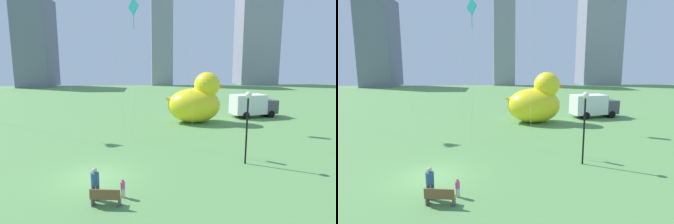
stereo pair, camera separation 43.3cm
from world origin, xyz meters
TOP-DOWN VIEW (x-y plane):
  - ground_plane at (0.00, 0.00)m, footprint 140.00×140.00m
  - park_bench at (1.14, -3.57)m, footprint 1.50×0.63m
  - person_adult at (0.54, -2.88)m, footprint 0.41×0.41m
  - person_child at (1.88, -2.75)m, footprint 0.24×0.24m
  - giant_inflatable_duck at (8.79, 15.19)m, footprint 6.93×4.45m
  - lamppost at (9.76, 1.54)m, footprint 0.43×0.43m
  - box_truck at (16.45, 17.80)m, footprint 6.05×3.33m
  - city_skyline at (10.38, 71.45)m, footprint 76.24×15.95m
  - kite_teal at (2.20, 7.06)m, footprint 0.97×1.03m

SIDE VIEW (x-z plane):
  - ground_plane at x=0.00m, z-range 0.00..0.00m
  - park_bench at x=1.14m, z-range 0.02..0.92m
  - person_child at x=1.88m, z-range 0.05..1.04m
  - person_adult at x=0.54m, z-range 0.09..1.76m
  - box_truck at x=16.45m, z-range 0.01..2.86m
  - giant_inflatable_duck at x=8.79m, z-range -0.43..5.32m
  - lamppost at x=9.76m, z-range 1.14..6.05m
  - kite_teal at x=2.20m, z-range 4.74..16.48m
  - city_skyline at x=10.38m, z-range -1.69..32.54m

